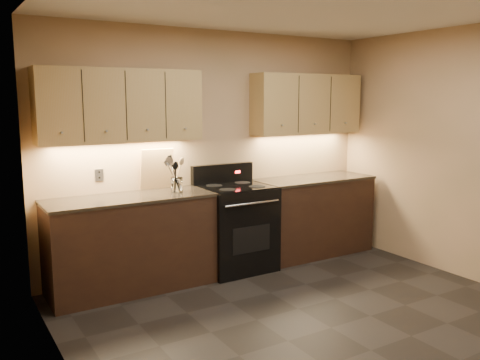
# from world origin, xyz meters

# --- Properties ---
(floor) EXTENTS (4.00, 4.00, 0.00)m
(floor) POSITION_xyz_m (0.00, 0.00, 0.00)
(floor) COLOR black
(floor) RESTS_ON ground
(wall_back) EXTENTS (4.00, 0.04, 2.60)m
(wall_back) POSITION_xyz_m (0.00, 2.00, 1.30)
(wall_back) COLOR tan
(wall_back) RESTS_ON ground
(wall_left) EXTENTS (0.04, 4.00, 2.60)m
(wall_left) POSITION_xyz_m (-2.00, 0.00, 1.30)
(wall_left) COLOR tan
(wall_left) RESTS_ON ground
(counter_left) EXTENTS (1.62, 0.62, 0.93)m
(counter_left) POSITION_xyz_m (-1.10, 1.70, 0.47)
(counter_left) COLOR black
(counter_left) RESTS_ON ground
(counter_right) EXTENTS (1.46, 0.62, 0.93)m
(counter_right) POSITION_xyz_m (1.18, 1.70, 0.47)
(counter_right) COLOR black
(counter_right) RESTS_ON ground
(stove) EXTENTS (0.76, 0.68, 1.14)m
(stove) POSITION_xyz_m (0.08, 1.68, 0.48)
(stove) COLOR black
(stove) RESTS_ON ground
(upper_cab_left) EXTENTS (1.60, 0.30, 0.70)m
(upper_cab_left) POSITION_xyz_m (-1.10, 1.85, 1.80)
(upper_cab_left) COLOR #A68A53
(upper_cab_left) RESTS_ON wall_back
(upper_cab_right) EXTENTS (1.44, 0.30, 0.70)m
(upper_cab_right) POSITION_xyz_m (1.18, 1.85, 1.80)
(upper_cab_right) COLOR #A68A53
(upper_cab_right) RESTS_ON wall_back
(outlet_plate) EXTENTS (0.08, 0.01, 0.12)m
(outlet_plate) POSITION_xyz_m (-1.30, 1.99, 1.12)
(outlet_plate) COLOR #B2B5BA
(outlet_plate) RESTS_ON wall_back
(utensil_crock) EXTENTS (0.14, 0.14, 0.15)m
(utensil_crock) POSITION_xyz_m (-0.60, 1.70, 1.00)
(utensil_crock) COLOR white
(utensil_crock) RESTS_ON counter_left
(cutting_board) EXTENTS (0.35, 0.12, 0.43)m
(cutting_board) POSITION_xyz_m (-0.71, 1.94, 1.14)
(cutting_board) COLOR tan
(cutting_board) RESTS_ON counter_left
(wooden_spoon) EXTENTS (0.18, 0.11, 0.34)m
(wooden_spoon) POSITION_xyz_m (-0.63, 1.70, 1.12)
(wooden_spoon) COLOR tan
(wooden_spoon) RESTS_ON utensil_crock
(black_spoon) EXTENTS (0.09, 0.15, 0.32)m
(black_spoon) POSITION_xyz_m (-0.61, 1.71, 1.10)
(black_spoon) COLOR black
(black_spoon) RESTS_ON utensil_crock
(black_turner) EXTENTS (0.15, 0.18, 0.39)m
(black_turner) POSITION_xyz_m (-0.59, 1.67, 1.14)
(black_turner) COLOR black
(black_turner) RESTS_ON utensil_crock
(steel_spatula) EXTENTS (0.23, 0.13, 0.35)m
(steel_spatula) POSITION_xyz_m (-0.57, 1.70, 1.12)
(steel_spatula) COLOR silver
(steel_spatula) RESTS_ON utensil_crock
(steel_skimmer) EXTENTS (0.20, 0.14, 0.36)m
(steel_skimmer) POSITION_xyz_m (-0.56, 1.68, 1.12)
(steel_skimmer) COLOR silver
(steel_skimmer) RESTS_ON utensil_crock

